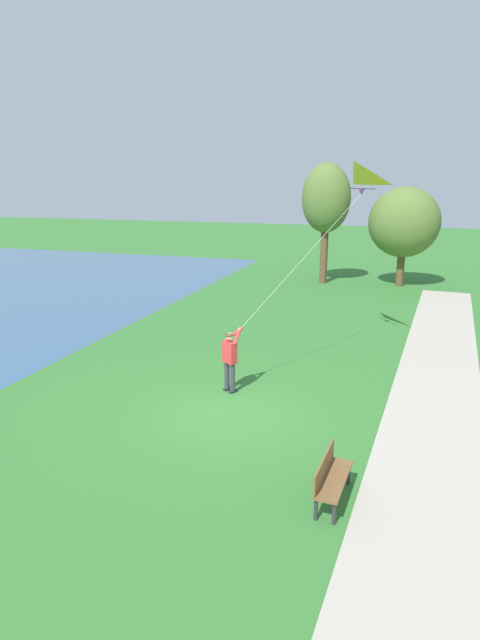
% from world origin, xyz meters
% --- Properties ---
extents(ground_plane, '(120.00, 120.00, 0.00)m').
position_xyz_m(ground_plane, '(0.00, 0.00, 0.00)').
color(ground_plane, '#33702D').
extents(walkway_path, '(4.54, 32.09, 0.02)m').
position_xyz_m(walkway_path, '(5.04, 2.00, 0.01)').
color(walkway_path, '#ADA393').
rests_on(walkway_path, ground).
extents(person_kite_flyer, '(0.52, 0.62, 1.83)m').
position_xyz_m(person_kite_flyer, '(-0.42, 1.47, 1.05)').
color(person_kite_flyer, '#232328').
rests_on(person_kite_flyer, ground).
extents(flying_kite, '(3.20, 5.54, 4.54)m').
position_xyz_m(flying_kite, '(2.15, 6.33, 5.82)').
color(flying_kite, yellow).
extents(park_bench_near_walkway, '(0.54, 1.53, 0.88)m').
position_xyz_m(park_bench_near_walkway, '(3.04, -2.88, 0.51)').
color(park_bench_near_walkway, brown).
rests_on(park_bench_near_walkway, ground).
extents(tree_lakeside_far, '(3.87, 3.33, 5.49)m').
position_xyz_m(tree_lakeside_far, '(3.65, 18.98, 3.54)').
color(tree_lakeside_far, brown).
rests_on(tree_lakeside_far, ground).
extents(tree_treeline_right, '(2.74, 2.44, 6.77)m').
position_xyz_m(tree_treeline_right, '(-0.63, 18.57, 4.76)').
color(tree_treeline_right, brown).
rests_on(tree_treeline_right, ground).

